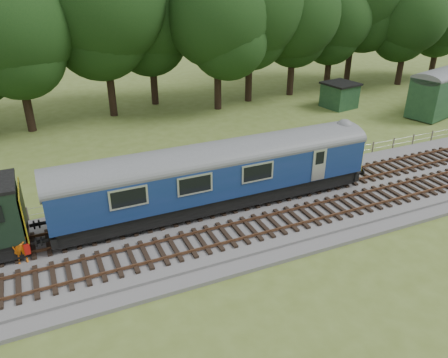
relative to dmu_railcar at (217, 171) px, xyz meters
name	(u,v)px	position (x,y,z in m)	size (l,w,h in m)	color
ground	(260,215)	(2.05, -1.40, -2.61)	(120.00, 120.00, 0.00)	#4F6123
ballast	(260,213)	(2.05, -1.40, -2.43)	(70.00, 7.00, 0.35)	#4C4C4F
track_north	(249,198)	(2.05, 0.00, -2.19)	(67.20, 2.40, 0.21)	black
track_south	(274,223)	(2.05, -3.00, -2.19)	(67.20, 2.40, 0.21)	black
fence	(227,183)	(2.05, 3.10, -2.61)	(64.00, 0.12, 1.00)	#6B6054
tree_line	(153,111)	(2.05, 20.60, -2.61)	(70.00, 8.00, 18.00)	black
dmu_railcar	(217,171)	(0.00, 0.00, 0.00)	(18.05, 2.86, 3.88)	black
worker	(20,245)	(-10.29, -1.15, -1.32)	(0.69, 0.45, 1.88)	#E0620B
shed	(340,95)	(19.36, 14.13, -1.35)	(3.48, 3.48, 2.48)	#193720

